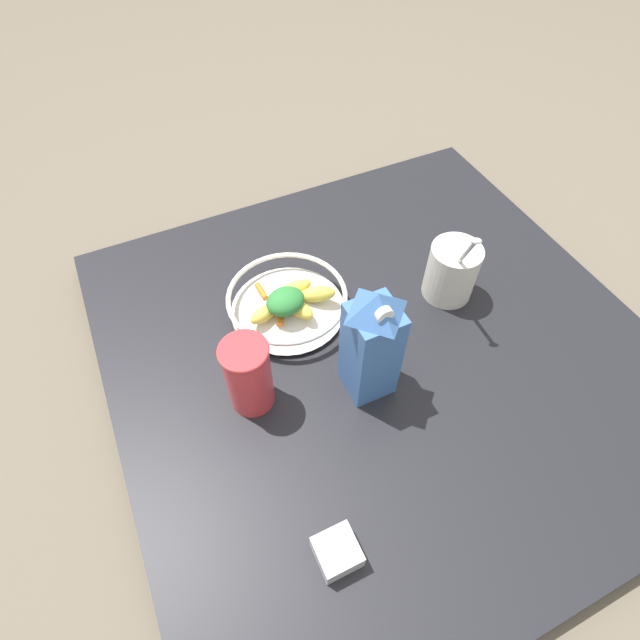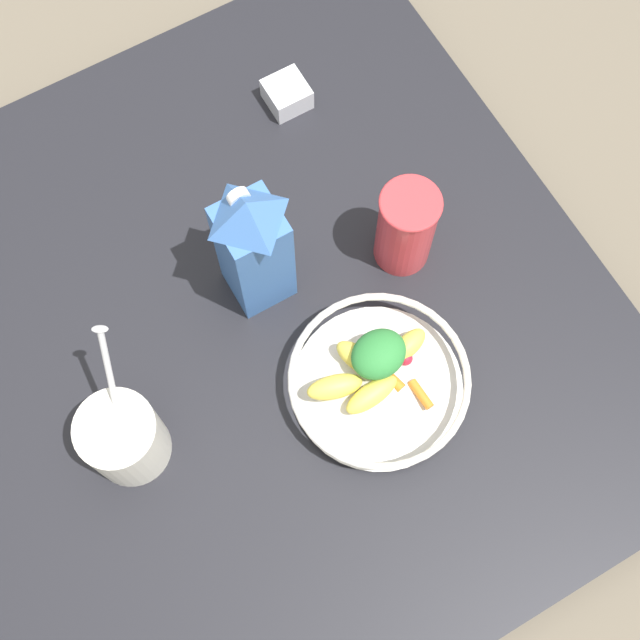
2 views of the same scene
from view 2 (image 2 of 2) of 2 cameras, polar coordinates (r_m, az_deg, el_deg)
ground_plane at (r=1.26m, az=-5.19°, el=-1.82°), size 6.00×6.00×0.00m
countertop at (r=1.24m, az=-5.28°, el=-1.52°), size 1.00×1.00×0.04m
fruit_bowl at (r=1.17m, az=3.71°, el=-3.83°), size 0.24×0.24×0.09m
milk_carton at (r=1.14m, az=-4.30°, el=4.70°), size 0.08×0.08×0.24m
yogurt_tub at (r=1.14m, az=-12.51°, el=-7.33°), size 0.11×0.14×0.23m
drinking_cup at (r=1.20m, az=5.50°, el=5.98°), size 0.08×0.08×0.15m
spice_jar at (r=1.37m, az=-2.13°, el=14.20°), size 0.06×0.06×0.04m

